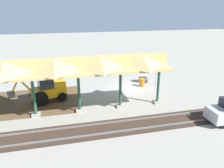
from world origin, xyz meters
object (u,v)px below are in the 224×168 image
stop_sign (156,70)px  traffic_barrel (142,83)px  backhoe (47,89)px  concrete_pipe (143,78)px

stop_sign → traffic_barrel: stop_sign is taller
stop_sign → traffic_barrel: bearing=3.5°
stop_sign → backhoe: size_ratio=0.47×
backhoe → concrete_pipe: backhoe is taller
backhoe → concrete_pipe: 11.82m
backhoe → concrete_pipe: size_ratio=3.79×
stop_sign → concrete_pipe: (1.01, -1.39, -1.31)m
concrete_pipe → traffic_barrel: 1.69m
concrete_pipe → traffic_barrel: (0.77, 1.50, -0.03)m
stop_sign → backhoe: 12.48m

